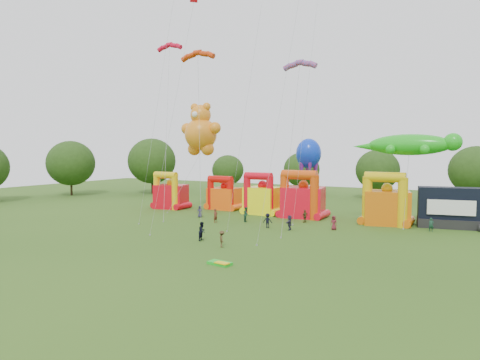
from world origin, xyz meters
The scene contains 24 objects.
ground centered at (0.00, 0.00, 0.00)m, with size 160.00×160.00×0.00m, color #2E5117.
tree_ring centered at (-1.18, 0.61, 6.26)m, with size 123.47×125.57×12.07m.
bouncy_castle_0 centered at (-18.97, 26.04, 2.30)m, with size 5.46×4.75×6.03m.
bouncy_castle_1 centered at (-10.72, 29.37, 2.08)m, with size 4.89×3.99×5.45m.
bouncy_castle_2 centered at (-3.17, 27.69, 2.39)m, with size 5.00×4.12×6.26m.
bouncy_castle_3 centered at (3.26, 27.65, 2.55)m, with size 6.25×5.30×6.74m.
bouncy_castle_4 centered at (14.69, 27.35, 2.56)m, with size 6.38×5.58×6.78m.
stage_trailer centered at (22.12, 28.91, 2.40)m, with size 8.06×4.13×4.99m.
teddy_bear_kite centered at (-13.99, 25.78, 9.14)m, with size 7.12×7.92×16.96m.
gecko_kite centered at (17.28, 26.95, 9.78)m, with size 12.77×4.54×11.60m.
octopus_kite centered at (2.41, 31.67, 7.66)m, with size 3.78×9.21×11.34m.
parafoil_kites centered at (-10.33, 18.18, 12.24)m, with size 26.81×12.97×26.68m.
diamond_kites centered at (-0.92, 16.11, 16.02)m, with size 21.35×20.33×41.29m.
folded_kite_bundle centered at (6.27, 0.61, 0.14)m, with size 2.11×1.30×0.31m.
spectator_0 centered at (-9.39, 20.58, 0.83)m, with size 0.81×0.53×1.66m, color #2A2741.
spectator_1 centered at (-5.09, 17.91, 0.90)m, with size 0.66×0.43×1.81m, color #5D261A.
spectator_2 centered at (-1.88, 20.49, 0.98)m, with size 0.95×0.74×1.96m, color #1A422E.
spectator_3 centered at (2.50, 17.78, 0.89)m, with size 1.16×0.66×1.79m, color black.
spectator_4 centered at (5.16, 23.59, 0.85)m, with size 0.99×0.41×1.69m, color #453E1B.
spectator_5 centered at (5.40, 17.73, 0.90)m, with size 1.66×0.53×1.79m, color #2C2741.
spectator_6 centered at (9.96, 20.41, 0.85)m, with size 0.83×0.54×1.70m, color maroon.
spectator_7 centered at (20.22, 24.91, 0.80)m, with size 0.58×0.38×1.60m, color #173B2A.
spectator_8 centered at (-0.36, 7.80, 0.99)m, with size 0.96×0.75×1.98m, color black.
spectator_9 centered at (3.07, 6.15, 0.82)m, with size 1.06×0.61×1.64m, color #41301A.
Camera 1 is at (24.59, -29.04, 9.48)m, focal length 32.00 mm.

